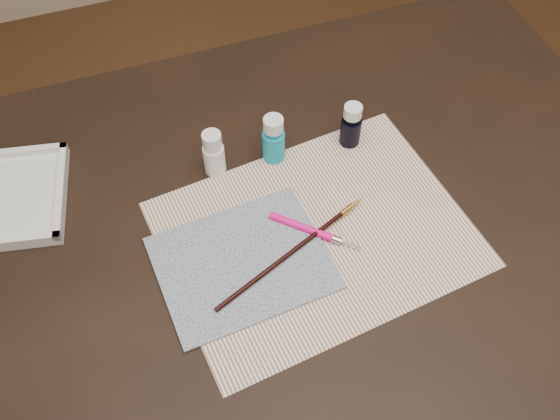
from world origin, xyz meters
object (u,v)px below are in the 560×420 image
object	(u,v)px
paint_bottle_white	(214,153)
paint_bottle_cyan	(274,139)
canvas	(243,263)
paper	(316,234)
paint_bottle_navy	(351,125)
palette_tray	(4,198)

from	to	relation	value
paint_bottle_white	paint_bottle_cyan	size ratio (longest dim) A/B	0.95
paint_bottle_cyan	canvas	bearing A→B (deg)	-121.57
paper	canvas	world-z (taller)	canvas
canvas	paint_bottle_navy	distance (m)	0.31
paper	paint_bottle_white	xyz separation A→B (m)	(-0.11, 0.18, 0.04)
paper	paint_bottle_cyan	distance (m)	0.18
paint_bottle_cyan	paper	bearing A→B (deg)	-86.26
canvas	palette_tray	xyz separation A→B (m)	(-0.33, 0.24, 0.01)
palette_tray	canvas	bearing A→B (deg)	-36.04
canvas	paint_bottle_white	xyz separation A→B (m)	(0.01, 0.19, 0.04)
paint_bottle_cyan	paint_bottle_navy	xyz separation A→B (m)	(0.14, -0.01, -0.00)
paint_bottle_white	paint_bottle_navy	distance (m)	0.24
paint_bottle_white	palette_tray	distance (m)	0.35
paint_bottle_navy	paint_bottle_cyan	bearing A→B (deg)	175.21
canvas	palette_tray	world-z (taller)	palette_tray
paint_bottle_white	paint_bottle_cyan	bearing A→B (deg)	-3.16
paint_bottle_cyan	paint_bottle_navy	distance (m)	0.14
paint_bottle_navy	palette_tray	size ratio (longest dim) A/B	0.44
paper	palette_tray	world-z (taller)	palette_tray
paint_bottle_white	paint_bottle_navy	bearing A→B (deg)	-4.09
paint_bottle_cyan	palette_tray	world-z (taller)	paint_bottle_cyan
paper	palette_tray	bearing A→B (deg)	153.52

